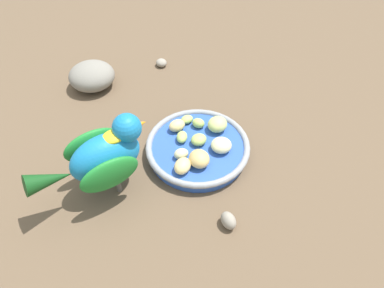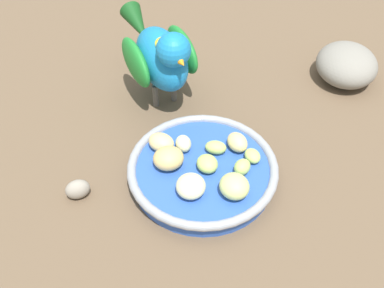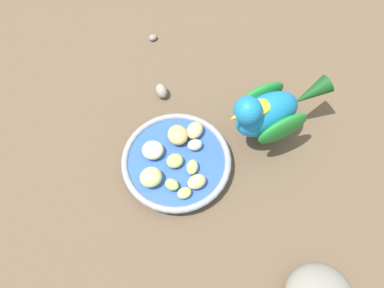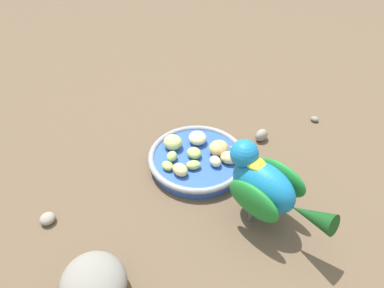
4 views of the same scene
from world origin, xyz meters
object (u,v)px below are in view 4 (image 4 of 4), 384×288
at_px(apple_piece_9, 229,158).
at_px(parrot, 265,185).
at_px(apple_piece_7, 198,138).
at_px(pebble_1, 48,219).
at_px(rock_large, 94,284).
at_px(apple_piece_2, 215,161).
at_px(apple_piece_0, 194,154).
at_px(apple_piece_1, 173,142).
at_px(pebble_0, 315,119).
at_px(apple_piece_3, 219,148).
at_px(apple_piece_5, 193,165).
at_px(apple_piece_4, 172,156).
at_px(apple_piece_6, 168,166).
at_px(pebble_2, 261,135).
at_px(apple_piece_8, 180,170).
at_px(feeding_bowl, 197,159).

relative_size(apple_piece_9, parrot, 0.20).
relative_size(apple_piece_7, pebble_1, 1.42).
bearing_deg(apple_piece_7, parrot, -54.79).
bearing_deg(rock_large, apple_piece_9, 54.78).
bearing_deg(apple_piece_2, apple_piece_0, 157.90).
xyz_separation_m(apple_piece_0, pebble_1, (-0.24, -0.16, -0.02)).
relative_size(apple_piece_1, apple_piece_7, 1.00).
height_order(apple_piece_1, pebble_0, apple_piece_1).
height_order(apple_piece_0, apple_piece_1, apple_piece_1).
xyz_separation_m(apple_piece_3, apple_piece_9, (0.02, -0.02, -0.00)).
relative_size(apple_piece_1, parrot, 0.22).
xyz_separation_m(apple_piece_1, apple_piece_5, (0.05, -0.06, -0.01)).
xyz_separation_m(apple_piece_4, apple_piece_7, (0.05, 0.06, 0.00)).
bearing_deg(parrot, rock_large, 73.89).
xyz_separation_m(apple_piece_0, apple_piece_6, (-0.05, -0.03, -0.00)).
bearing_deg(pebble_0, apple_piece_2, -140.42).
bearing_deg(apple_piece_2, parrot, -52.19).
bearing_deg(pebble_2, apple_piece_4, -151.07).
height_order(apple_piece_1, apple_piece_8, apple_piece_1).
relative_size(apple_piece_9, rock_large, 0.35).
height_order(apple_piece_6, parrot, parrot).
bearing_deg(feeding_bowl, apple_piece_9, -8.63).
bearing_deg(apple_piece_6, apple_piece_4, 77.30).
relative_size(feeding_bowl, pebble_2, 6.26).
bearing_deg(apple_piece_5, pebble_2, 40.98).
height_order(apple_piece_7, pebble_2, apple_piece_7).
xyz_separation_m(apple_piece_6, apple_piece_8, (0.03, -0.01, 0.00)).
height_order(feeding_bowl, apple_piece_3, apple_piece_3).
distance_m(apple_piece_5, pebble_0, 0.33).
distance_m(apple_piece_0, apple_piece_4, 0.04).
distance_m(apple_piece_5, apple_piece_9, 0.07).
bearing_deg(pebble_2, apple_piece_0, -146.66).
xyz_separation_m(feeding_bowl, apple_piece_5, (-0.01, -0.03, 0.02)).
bearing_deg(feeding_bowl, rock_large, -114.61).
xyz_separation_m(apple_piece_1, apple_piece_2, (0.09, -0.05, -0.00)).
distance_m(apple_piece_4, apple_piece_9, 0.11).
relative_size(apple_piece_0, rock_large, 0.29).
xyz_separation_m(rock_large, pebble_1, (-0.12, 0.12, -0.02)).
bearing_deg(apple_piece_8, pebble_0, 36.55).
bearing_deg(apple_piece_2, pebble_1, -153.69).
height_order(apple_piece_8, rock_large, rock_large).
bearing_deg(pebble_1, feeding_bowl, 33.01).
relative_size(apple_piece_3, apple_piece_4, 1.60).
distance_m(apple_piece_1, parrot, 0.23).
relative_size(apple_piece_7, rock_large, 0.38).
xyz_separation_m(apple_piece_5, apple_piece_6, (-0.05, -0.01, -0.00)).
xyz_separation_m(apple_piece_4, pebble_2, (0.18, 0.10, -0.02)).
bearing_deg(pebble_0, apple_piece_1, -155.72).
bearing_deg(apple_piece_1, parrot, -41.71).
distance_m(apple_piece_5, pebble_2, 0.19).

